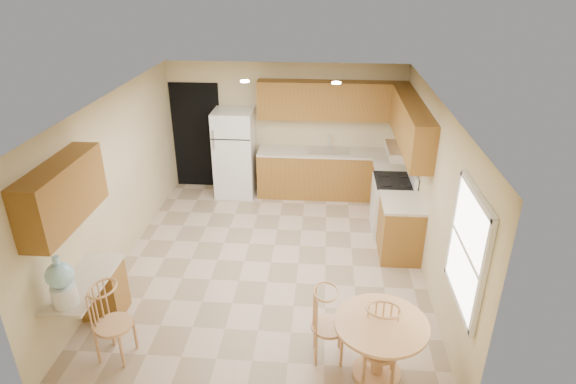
# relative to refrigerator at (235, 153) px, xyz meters

# --- Properties ---
(floor) EXTENTS (5.50, 5.50, 0.00)m
(floor) POSITION_rel_refrigerator_xyz_m (0.95, -2.40, -0.84)
(floor) COLOR #C2A68C
(floor) RESTS_ON ground
(ceiling) EXTENTS (4.50, 5.50, 0.02)m
(ceiling) POSITION_rel_refrigerator_xyz_m (0.95, -2.40, 1.66)
(ceiling) COLOR white
(ceiling) RESTS_ON wall_back
(wall_back) EXTENTS (4.50, 0.02, 2.50)m
(wall_back) POSITION_rel_refrigerator_xyz_m (0.95, 0.35, 0.41)
(wall_back) COLOR beige
(wall_back) RESTS_ON floor
(wall_front) EXTENTS (4.50, 0.02, 2.50)m
(wall_front) POSITION_rel_refrigerator_xyz_m (0.95, -5.15, 0.41)
(wall_front) COLOR beige
(wall_front) RESTS_ON floor
(wall_left) EXTENTS (0.02, 5.50, 2.50)m
(wall_left) POSITION_rel_refrigerator_xyz_m (-1.30, -2.40, 0.41)
(wall_left) COLOR beige
(wall_left) RESTS_ON floor
(wall_right) EXTENTS (0.02, 5.50, 2.50)m
(wall_right) POSITION_rel_refrigerator_xyz_m (3.20, -2.40, 0.41)
(wall_right) COLOR beige
(wall_right) RESTS_ON floor
(doorway) EXTENTS (0.90, 0.02, 2.10)m
(doorway) POSITION_rel_refrigerator_xyz_m (-0.80, 0.34, 0.21)
(doorway) COLOR black
(doorway) RESTS_ON floor
(base_cab_back) EXTENTS (2.75, 0.60, 0.87)m
(base_cab_back) POSITION_rel_refrigerator_xyz_m (1.83, 0.05, -0.40)
(base_cab_back) COLOR #9A6727
(base_cab_back) RESTS_ON floor
(counter_back) EXTENTS (2.75, 0.63, 0.04)m
(counter_back) POSITION_rel_refrigerator_xyz_m (1.83, 0.05, 0.05)
(counter_back) COLOR beige
(counter_back) RESTS_ON base_cab_back
(base_cab_right_a) EXTENTS (0.60, 0.59, 0.87)m
(base_cab_right_a) POSITION_rel_refrigerator_xyz_m (2.90, -0.54, -0.40)
(base_cab_right_a) COLOR #9A6727
(base_cab_right_a) RESTS_ON floor
(counter_right_a) EXTENTS (0.63, 0.59, 0.04)m
(counter_right_a) POSITION_rel_refrigerator_xyz_m (2.90, -0.54, 0.05)
(counter_right_a) COLOR beige
(counter_right_a) RESTS_ON base_cab_right_a
(base_cab_right_b) EXTENTS (0.60, 0.80, 0.87)m
(base_cab_right_b) POSITION_rel_refrigerator_xyz_m (2.90, -2.00, -0.40)
(base_cab_right_b) COLOR #9A6727
(base_cab_right_b) RESTS_ON floor
(counter_right_b) EXTENTS (0.63, 0.80, 0.04)m
(counter_right_b) POSITION_rel_refrigerator_xyz_m (2.90, -2.00, 0.05)
(counter_right_b) COLOR beige
(counter_right_b) RESTS_ON base_cab_right_b
(upper_cab_back) EXTENTS (2.75, 0.33, 0.70)m
(upper_cab_back) POSITION_rel_refrigerator_xyz_m (1.83, 0.19, 1.01)
(upper_cab_back) COLOR #9A6727
(upper_cab_back) RESTS_ON wall_back
(upper_cab_right) EXTENTS (0.33, 2.42, 0.70)m
(upper_cab_right) POSITION_rel_refrigerator_xyz_m (3.04, -1.19, 1.01)
(upper_cab_right) COLOR #9A6727
(upper_cab_right) RESTS_ON wall_right
(upper_cab_left) EXTENTS (0.33, 1.40, 0.70)m
(upper_cab_left) POSITION_rel_refrigerator_xyz_m (-1.13, -4.00, 1.01)
(upper_cab_left) COLOR #9A6727
(upper_cab_left) RESTS_ON wall_left
(sink) EXTENTS (0.78, 0.44, 0.01)m
(sink) POSITION_rel_refrigerator_xyz_m (1.80, 0.05, 0.07)
(sink) COLOR silver
(sink) RESTS_ON counter_back
(range_hood) EXTENTS (0.50, 0.76, 0.14)m
(range_hood) POSITION_rel_refrigerator_xyz_m (2.95, -1.22, 0.58)
(range_hood) COLOR silver
(range_hood) RESTS_ON upper_cab_right
(desk_pedestal) EXTENTS (0.48, 0.42, 0.72)m
(desk_pedestal) POSITION_rel_refrigerator_xyz_m (-1.05, -3.72, -0.48)
(desk_pedestal) COLOR #9A6727
(desk_pedestal) RESTS_ON floor
(desk_top) EXTENTS (0.50, 1.20, 0.04)m
(desk_top) POSITION_rel_refrigerator_xyz_m (-1.05, -4.10, -0.09)
(desk_top) COLOR beige
(desk_top) RESTS_ON desk_pedestal
(window) EXTENTS (0.06, 1.12, 1.30)m
(window) POSITION_rel_refrigerator_xyz_m (3.18, -4.25, 0.66)
(window) COLOR white
(window) RESTS_ON wall_right
(can_light_a) EXTENTS (0.14, 0.14, 0.02)m
(can_light_a) POSITION_rel_refrigerator_xyz_m (0.45, -1.20, 1.65)
(can_light_a) COLOR white
(can_light_a) RESTS_ON ceiling
(can_light_b) EXTENTS (0.14, 0.14, 0.02)m
(can_light_b) POSITION_rel_refrigerator_xyz_m (1.85, -1.20, 1.65)
(can_light_b) COLOR white
(can_light_b) RESTS_ON ceiling
(refrigerator) EXTENTS (0.74, 0.72, 1.67)m
(refrigerator) POSITION_rel_refrigerator_xyz_m (0.00, 0.00, 0.00)
(refrigerator) COLOR white
(refrigerator) RESTS_ON floor
(stove) EXTENTS (0.65, 0.76, 1.09)m
(stove) POSITION_rel_refrigerator_xyz_m (2.88, -1.22, -0.37)
(stove) COLOR white
(stove) RESTS_ON floor
(dining_table) EXTENTS (0.99, 0.99, 0.74)m
(dining_table) POSITION_rel_refrigerator_xyz_m (2.35, -4.52, -0.36)
(dining_table) COLOR tan
(dining_table) RESTS_ON floor
(chair_table_a) EXTENTS (0.40, 0.52, 0.91)m
(chair_table_a) POSITION_rel_refrigerator_xyz_m (1.81, -4.36, -0.28)
(chair_table_a) COLOR tan
(chair_table_a) RESTS_ON floor
(chair_table_b) EXTENTS (0.41, 0.42, 0.93)m
(chair_table_b) POSITION_rel_refrigerator_xyz_m (2.35, -4.69, -0.27)
(chair_table_b) COLOR tan
(chair_table_b) RESTS_ON floor
(chair_desk) EXTENTS (0.42, 0.54, 0.94)m
(chair_desk) POSITION_rel_refrigerator_xyz_m (-0.60, -4.54, -0.26)
(chair_desk) COLOR tan
(chair_desk) RESTS_ON floor
(water_crock) EXTENTS (0.29, 0.29, 0.60)m
(water_crock) POSITION_rel_refrigerator_xyz_m (-1.05, -4.51, 0.20)
(water_crock) COLOR white
(water_crock) RESTS_ON desk_top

